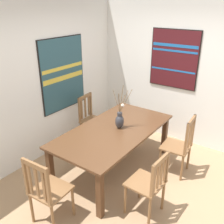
# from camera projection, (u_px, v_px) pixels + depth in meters

# --- Properties ---
(ground_plane) EXTENTS (6.40, 6.40, 0.03)m
(ground_plane) POSITION_uv_depth(u_px,v_px,m) (134.00, 188.00, 3.86)
(ground_plane) COLOR #A37F5B
(wall_back) EXTENTS (6.40, 0.12, 2.70)m
(wall_back) POSITION_uv_depth(u_px,v_px,m) (42.00, 80.00, 4.31)
(wall_back) COLOR silver
(wall_back) RESTS_ON ground_plane
(wall_side) EXTENTS (0.12, 6.40, 2.70)m
(wall_side) POSITION_uv_depth(u_px,v_px,m) (188.00, 74.00, 4.70)
(wall_side) COLOR silver
(wall_side) RESTS_ON ground_plane
(dining_table) EXTENTS (2.06, 1.07, 0.74)m
(dining_table) POSITION_uv_depth(u_px,v_px,m) (114.00, 134.00, 4.03)
(dining_table) COLOR #51331E
(dining_table) RESTS_ON ground_plane
(centerpiece_vase) EXTENTS (0.26, 0.27, 0.68)m
(centerpiece_vase) POSITION_uv_depth(u_px,v_px,m) (120.00, 120.00, 3.99)
(centerpiece_vase) COLOR #333338
(centerpiece_vase) RESTS_ON dining_table
(chair_0) EXTENTS (0.45, 0.45, 0.99)m
(chair_0) POSITION_uv_depth(u_px,v_px,m) (180.00, 145.00, 4.01)
(chair_0) COLOR brown
(chair_0) RESTS_ON ground_plane
(chair_1) EXTENTS (0.43, 0.43, 0.91)m
(chair_1) POSITION_uv_depth(u_px,v_px,m) (149.00, 183.00, 3.21)
(chair_1) COLOR brown
(chair_1) RESTS_ON ground_plane
(chair_2) EXTENTS (0.45, 0.45, 0.95)m
(chair_2) POSITION_uv_depth(u_px,v_px,m) (91.00, 119.00, 4.93)
(chair_2) COLOR brown
(chair_2) RESTS_ON ground_plane
(chair_3) EXTENTS (0.44, 0.44, 0.96)m
(chair_3) POSITION_uv_depth(u_px,v_px,m) (47.00, 190.00, 3.07)
(chair_3) COLOR brown
(chair_3) RESTS_ON ground_plane
(painting_on_back_wall) EXTENTS (1.02, 0.05, 1.30)m
(painting_on_back_wall) POSITION_uv_depth(u_px,v_px,m) (63.00, 74.00, 4.59)
(painting_on_back_wall) COLOR black
(painting_on_side_wall) EXTENTS (0.05, 0.92, 1.07)m
(painting_on_side_wall) POSITION_uv_depth(u_px,v_px,m) (174.00, 59.00, 4.70)
(painting_on_side_wall) COLOR black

